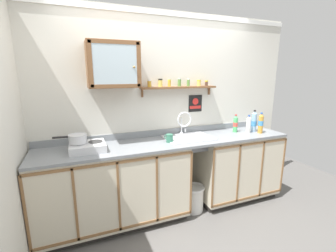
# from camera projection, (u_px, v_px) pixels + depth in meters

# --- Properties ---
(floor) EXTENTS (6.17, 6.17, 0.00)m
(floor) POSITION_uv_depth(u_px,v_px,m) (183.00, 227.00, 2.73)
(floor) COLOR #565451
(floor) RESTS_ON ground
(back_wall) EXTENTS (3.77, 0.07, 2.51)m
(back_wall) POSITION_uv_depth(u_px,v_px,m) (163.00, 112.00, 3.05)
(back_wall) COLOR silver
(back_wall) RESTS_ON ground
(lower_cabinet_run) EXTENTS (1.71, 0.59, 0.93)m
(lower_cabinet_run) POSITION_uv_depth(u_px,v_px,m) (114.00, 188.00, 2.68)
(lower_cabinet_run) COLOR black
(lower_cabinet_run) RESTS_ON ground
(lower_cabinet_run_right) EXTENTS (1.17, 0.59, 0.93)m
(lower_cabinet_run_right) POSITION_uv_depth(u_px,v_px,m) (236.00, 166.00, 3.30)
(lower_cabinet_run_right) COLOR black
(lower_cabinet_run_right) RESTS_ON ground
(countertop) EXTENTS (3.13, 0.61, 0.03)m
(countertop) POSITION_uv_depth(u_px,v_px,m) (172.00, 142.00, 2.84)
(countertop) COLOR gray
(countertop) RESTS_ON lower_cabinet_run
(backsplash) EXTENTS (3.13, 0.02, 0.08)m
(backsplash) POSITION_uv_depth(u_px,v_px,m) (164.00, 132.00, 3.08)
(backsplash) COLOR gray
(backsplash) RESTS_ON countertop
(sink) EXTENTS (0.59, 0.47, 0.45)m
(sink) POSITION_uv_depth(u_px,v_px,m) (188.00, 139.00, 2.96)
(sink) COLOR silver
(sink) RESTS_ON countertop
(hot_plate_stove) EXTENTS (0.36, 0.32, 0.09)m
(hot_plate_stove) POSITION_uv_depth(u_px,v_px,m) (87.00, 147.00, 2.45)
(hot_plate_stove) COLOR silver
(hot_plate_stove) RESTS_ON countertop
(saucepan) EXTENTS (0.34, 0.19, 0.09)m
(saucepan) POSITION_uv_depth(u_px,v_px,m) (77.00, 138.00, 2.42)
(saucepan) COLOR silver
(saucepan) RESTS_ON hot_plate_stove
(bottle_opaque_white_0) EXTENTS (0.06, 0.06, 0.25)m
(bottle_opaque_white_0) POSITION_uv_depth(u_px,v_px,m) (248.00, 125.00, 3.19)
(bottle_opaque_white_0) COLOR white
(bottle_opaque_white_0) RESTS_ON countertop
(bottle_juice_amber_1) EXTENTS (0.07, 0.07, 0.29)m
(bottle_juice_amber_1) POSITION_uv_depth(u_px,v_px,m) (261.00, 123.00, 3.16)
(bottle_juice_amber_1) COLOR gold
(bottle_juice_amber_1) RESTS_ON countertop
(bottle_soda_green_2) EXTENTS (0.06, 0.06, 0.25)m
(bottle_soda_green_2) POSITION_uv_depth(u_px,v_px,m) (235.00, 124.00, 3.23)
(bottle_soda_green_2) COLOR #4CB266
(bottle_soda_green_2) RESTS_ON countertop
(bottle_water_blue_3) EXTENTS (0.07, 0.07, 0.31)m
(bottle_water_blue_3) POSITION_uv_depth(u_px,v_px,m) (254.00, 122.00, 3.25)
(bottle_water_blue_3) COLOR #8CB7E0
(bottle_water_blue_3) RESTS_ON countertop
(mug) EXTENTS (0.09, 0.11, 0.10)m
(mug) POSITION_uv_depth(u_px,v_px,m) (169.00, 138.00, 2.76)
(mug) COLOR #337259
(mug) RESTS_ON countertop
(wall_cabinet) EXTENTS (0.55, 0.35, 0.49)m
(wall_cabinet) POSITION_uv_depth(u_px,v_px,m) (113.00, 65.00, 2.52)
(wall_cabinet) COLOR brown
(spice_shelf) EXTENTS (1.01, 0.14, 0.23)m
(spice_shelf) POSITION_uv_depth(u_px,v_px,m) (179.00, 86.00, 2.96)
(spice_shelf) COLOR brown
(warning_sign) EXTENTS (0.20, 0.01, 0.23)m
(warning_sign) POSITION_uv_depth(u_px,v_px,m) (195.00, 104.00, 3.17)
(warning_sign) COLOR black
(trash_bin) EXTENTS (0.29, 0.29, 0.34)m
(trash_bin) POSITION_uv_depth(u_px,v_px,m) (193.00, 198.00, 3.03)
(trash_bin) COLOR silver
(trash_bin) RESTS_ON ground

